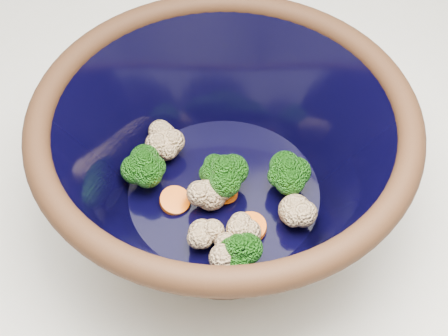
# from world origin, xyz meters

# --- Properties ---
(counter) EXTENTS (1.20, 1.20, 0.90)m
(counter) POSITION_xyz_m (0.00, 0.00, 0.45)
(counter) COLOR silver
(counter) RESTS_ON ground
(mixing_bowl) EXTENTS (0.39, 0.39, 0.16)m
(mixing_bowl) POSITION_xyz_m (-0.07, -0.12, 0.99)
(mixing_bowl) COLOR black
(mixing_bowl) RESTS_ON counter
(vegetable_pile) EXTENTS (0.18, 0.20, 0.06)m
(vegetable_pile) POSITION_xyz_m (-0.08, -0.13, 0.96)
(vegetable_pile) COLOR #608442
(vegetable_pile) RESTS_ON mixing_bowl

